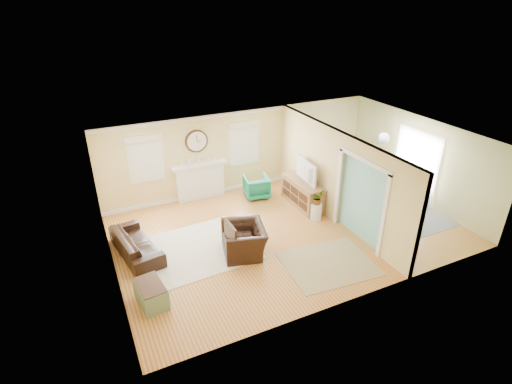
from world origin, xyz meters
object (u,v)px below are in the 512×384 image
(green_chair, at_px, (256,187))
(dining_table, at_px, (389,200))
(sofa, at_px, (136,244))
(eames_chair, at_px, (244,240))
(credenza, at_px, (302,193))

(green_chair, xyz_separation_m, dining_table, (3.18, -2.45, -0.03))
(sofa, bearing_deg, eames_chair, -123.81)
(sofa, relative_size, dining_table, 1.10)
(green_chair, bearing_deg, eames_chair, 68.84)
(dining_table, bearing_deg, green_chair, 52.20)
(dining_table, bearing_deg, eames_chair, 92.00)
(eames_chair, xyz_separation_m, dining_table, (4.78, 0.19, -0.06))
(eames_chair, bearing_deg, dining_table, 106.40)
(green_chair, distance_m, dining_table, 4.02)
(eames_chair, bearing_deg, credenza, 134.59)
(credenza, bearing_deg, eames_chair, -149.55)
(dining_table, bearing_deg, credenza, 58.25)
(credenza, distance_m, dining_table, 2.56)
(credenza, relative_size, dining_table, 0.91)
(sofa, bearing_deg, credenza, -94.46)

